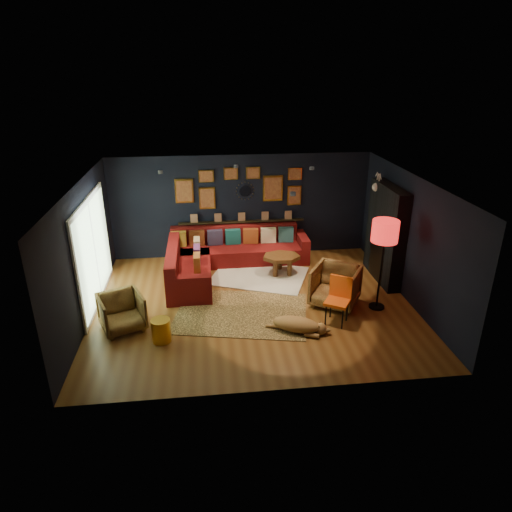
{
  "coord_description": "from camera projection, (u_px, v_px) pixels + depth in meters",
  "views": [
    {
      "loc": [
        -0.93,
        -8.33,
        4.63
      ],
      "look_at": [
        0.09,
        0.3,
        0.96
      ],
      "focal_mm": 32.0,
      "sensor_mm": 36.0,
      "label": 1
    }
  ],
  "objects": [
    {
      "name": "floor",
      "position": [
        254.0,
        304.0,
        9.52
      ],
      "size": [
        6.5,
        6.5,
        0.0
      ],
      "primitive_type": "plane",
      "color": "brown",
      "rests_on": "ground"
    },
    {
      "name": "pouf",
      "position": [
        191.0,
        286.0,
        9.82
      ],
      "size": [
        0.54,
        0.54,
        0.35
      ],
      "primitive_type": "cylinder",
      "color": "maroon",
      "rests_on": "shag_rug"
    },
    {
      "name": "sectional",
      "position": [
        220.0,
        257.0,
        10.99
      ],
      "size": [
        3.41,
        2.69,
        0.86
      ],
      "color": "maroon",
      "rests_on": "ground"
    },
    {
      "name": "shag_rug",
      "position": [
        259.0,
        276.0,
        10.74
      ],
      "size": [
        2.53,
        2.21,
        0.03
      ],
      "primitive_type": "cube",
      "rotation": [
        0.0,
        0.0,
        -0.38
      ],
      "color": "silver",
      "rests_on": "ground"
    },
    {
      "name": "ledge",
      "position": [
        242.0,
        221.0,
        11.62
      ],
      "size": [
        3.2,
        0.12,
        0.04
      ],
      "primitive_type": "cube",
      "color": "black",
      "rests_on": "room_walls"
    },
    {
      "name": "deer_head",
      "position": [
        384.0,
        187.0,
        10.34
      ],
      "size": [
        0.5,
        0.28,
        0.45
      ],
      "color": "white",
      "rests_on": "fireplace"
    },
    {
      "name": "gold_stool",
      "position": [
        161.0,
        330.0,
        8.18
      ],
      "size": [
        0.35,
        0.35,
        0.43
      ],
      "primitive_type": "cylinder",
      "color": "gold",
      "rests_on": "ground"
    },
    {
      "name": "armchair_right",
      "position": [
        335.0,
        284.0,
        9.34
      ],
      "size": [
        1.2,
        1.18,
        0.92
      ],
      "primitive_type": "imported",
      "rotation": [
        0.0,
        0.0,
        -0.56
      ],
      "color": "#C68B42",
      "rests_on": "ground"
    },
    {
      "name": "orange_chair",
      "position": [
        339.0,
        296.0,
        8.69
      ],
      "size": [
        0.6,
        0.6,
        0.92
      ],
      "rotation": [
        0.0,
        0.0,
        -0.56
      ],
      "color": "black",
      "rests_on": "ground"
    },
    {
      "name": "ceiling_spots",
      "position": [
        249.0,
        174.0,
        9.26
      ],
      "size": [
        3.3,
        2.5,
        0.06
      ],
      "color": "black",
      "rests_on": "room_walls"
    },
    {
      "name": "sliding_door",
      "position": [
        94.0,
        251.0,
        9.3
      ],
      "size": [
        0.06,
        2.8,
        2.2
      ],
      "color": "white",
      "rests_on": "ground"
    },
    {
      "name": "dog",
      "position": [
        296.0,
        322.0,
        8.47
      ],
      "size": [
        1.35,
        1.03,
        0.38
      ],
      "primitive_type": null,
      "rotation": [
        0.0,
        0.0,
        -0.41
      ],
      "color": "#AF8548",
      "rests_on": "leopard_rug"
    },
    {
      "name": "fireplace",
      "position": [
        385.0,
        237.0,
        10.28
      ],
      "size": [
        0.31,
        1.6,
        2.2
      ],
      "color": "black",
      "rests_on": "ground"
    },
    {
      "name": "floor_lamp",
      "position": [
        385.0,
        235.0,
        8.77
      ],
      "size": [
        0.52,
        0.52,
        1.88
      ],
      "color": "black",
      "rests_on": "ground"
    },
    {
      "name": "room_walls",
      "position": [
        253.0,
        232.0,
        8.9
      ],
      "size": [
        6.5,
        6.5,
        6.5
      ],
      "color": "black",
      "rests_on": "ground"
    },
    {
      "name": "armchair_left",
      "position": [
        122.0,
        311.0,
        8.49
      ],
      "size": [
        0.98,
        0.95,
        0.78
      ],
      "primitive_type": "imported",
      "rotation": [
        0.0,
        0.0,
        0.41
      ],
      "color": "#C68B42",
      "rests_on": "ground"
    },
    {
      "name": "coffee_table",
      "position": [
        281.0,
        259.0,
        10.74
      ],
      "size": [
        0.92,
        0.71,
        0.45
      ],
      "rotation": [
        0.0,
        0.0,
        -0.04
      ],
      "color": "brown",
      "rests_on": "shag_rug"
    },
    {
      "name": "leopard_rug",
      "position": [
        241.0,
        313.0,
        9.17
      ],
      "size": [
        2.91,
        2.34,
        0.01
      ],
      "primitive_type": "cube",
      "rotation": [
        0.0,
        0.0,
        -0.21
      ],
      "color": "tan",
      "rests_on": "ground"
    },
    {
      "name": "sunburst_mirror",
      "position": [
        245.0,
        191.0,
        11.36
      ],
      "size": [
        0.47,
        0.16,
        0.47
      ],
      "color": "silver",
      "rests_on": "room_walls"
    },
    {
      "name": "gallery_wall",
      "position": [
        241.0,
        187.0,
        11.3
      ],
      "size": [
        3.15,
        0.04,
        1.02
      ],
      "color": "gold",
      "rests_on": "room_walls"
    }
  ]
}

